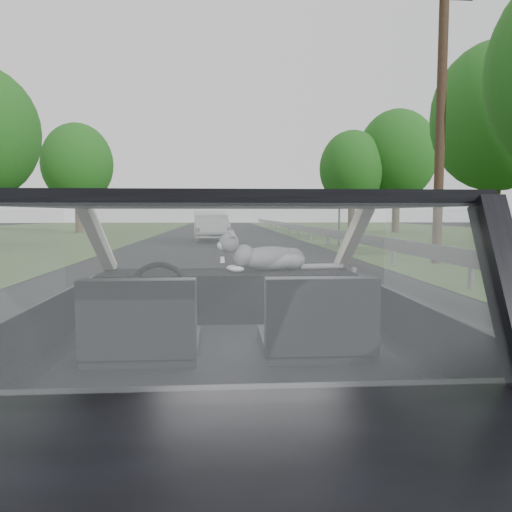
{
  "coord_description": "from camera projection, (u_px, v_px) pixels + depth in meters",
  "views": [
    {
      "loc": [
        -0.04,
        -2.54,
        1.37
      ],
      "look_at": [
        0.18,
        0.53,
        1.11
      ],
      "focal_mm": 35.0,
      "sensor_mm": 36.0,
      "label": 1
    }
  ],
  "objects": [
    {
      "name": "passenger_seat",
      "position": [
        317.0,
        319.0,
        2.31
      ],
      "size": [
        0.5,
        0.72,
        0.42
      ],
      "primitive_type": "cube",
      "color": "black",
      "rests_on": "subject_car"
    },
    {
      "name": "tree_1",
      "position": [
        496.0,
        146.0,
        22.07
      ],
      "size": [
        7.12,
        7.12,
        8.65
      ],
      "primitive_type": null,
      "rotation": [
        0.0,
        0.0,
        -0.29
      ],
      "color": "#1C591A",
      "rests_on": "ground"
    },
    {
      "name": "other_car",
      "position": [
        211.0,
        226.0,
        24.54
      ],
      "size": [
        2.14,
        4.65,
        1.49
      ],
      "primitive_type": "imported",
      "rotation": [
        0.0,
        0.0,
        0.08
      ],
      "color": "silver",
      "rests_on": "ground"
    },
    {
      "name": "tree_2",
      "position": [
        352.0,
        183.0,
        34.58
      ],
      "size": [
        5.46,
        5.46,
        6.87
      ],
      "primitive_type": null,
      "rotation": [
        0.0,
        0.0,
        -0.23
      ],
      "color": "#1C591A",
      "rests_on": "ground"
    },
    {
      "name": "ground",
      "position": [
        230.0,
        472.0,
        2.65
      ],
      "size": [
        140.0,
        140.0,
        0.0
      ],
      "primitive_type": "plane",
      "color": "black",
      "rests_on": "ground"
    },
    {
      "name": "subject_car",
      "position": [
        229.0,
        338.0,
        2.59
      ],
      "size": [
        1.8,
        4.0,
        1.45
      ],
      "primitive_type": "cube",
      "color": "black",
      "rests_on": "ground"
    },
    {
      "name": "driver_seat",
      "position": [
        142.0,
        322.0,
        2.26
      ],
      "size": [
        0.5,
        0.72,
        0.42
      ],
      "primitive_type": "cube",
      "color": "black",
      "rests_on": "subject_car"
    },
    {
      "name": "highway_sign",
      "position": [
        339.0,
        220.0,
        20.54
      ],
      "size": [
        0.44,
        0.83,
        2.18
      ],
      "primitive_type": "cube",
      "rotation": [
        0.0,
        0.0,
        -0.42
      ],
      "color": "#0C4F1D",
      "rests_on": "ground"
    },
    {
      "name": "cat",
      "position": [
        270.0,
        257.0,
        3.23
      ],
      "size": [
        0.64,
        0.33,
        0.27
      ],
      "primitive_type": "ellipsoid",
      "rotation": [
        0.0,
        0.0,
        0.24
      ],
      "color": "gray",
      "rests_on": "dashboard"
    },
    {
      "name": "utility_pole",
      "position": [
        441.0,
        119.0,
        13.23
      ],
      "size": [
        0.31,
        0.31,
        7.75
      ],
      "primitive_type": "cylinder",
      "rotation": [
        0.0,
        0.0,
        -0.27
      ],
      "color": "#493526",
      "rests_on": "ground"
    },
    {
      "name": "steering_wheel",
      "position": [
        159.0,
        292.0,
        2.87
      ],
      "size": [
        0.36,
        0.36,
        0.04
      ],
      "primitive_type": "torus",
      "color": "black",
      "rests_on": "dashboard"
    },
    {
      "name": "tree_6",
      "position": [
        78.0,
        180.0,
        34.63
      ],
      "size": [
        5.28,
        5.28,
        7.36
      ],
      "primitive_type": null,
      "rotation": [
        0.0,
        0.0,
        -0.09
      ],
      "color": "#1C591A",
      "rests_on": "ground"
    },
    {
      "name": "dashboard",
      "position": [
        228.0,
        295.0,
        3.2
      ],
      "size": [
        1.58,
        0.45,
        0.3
      ],
      "primitive_type": "cube",
      "color": "black",
      "rests_on": "subject_car"
    },
    {
      "name": "tree_3",
      "position": [
        397.0,
        173.0,
        35.05
      ],
      "size": [
        6.66,
        6.66,
        8.36
      ],
      "primitive_type": null,
      "rotation": [
        0.0,
        0.0,
        -0.24
      ],
      "color": "#1C591A",
      "rests_on": "ground"
    },
    {
      "name": "guardrail",
      "position": [
        390.0,
        244.0,
        12.84
      ],
      "size": [
        0.05,
        90.0,
        0.32
      ],
      "primitive_type": "cube",
      "color": "gray",
      "rests_on": "ground"
    }
  ]
}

